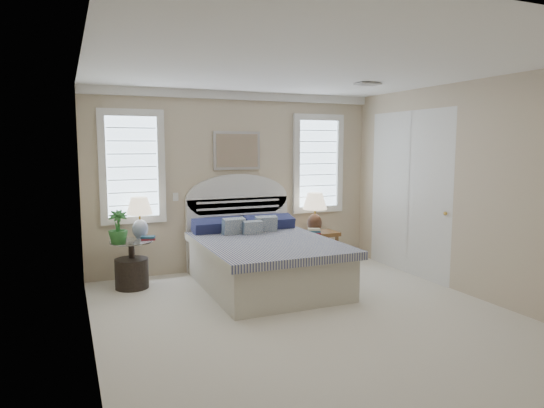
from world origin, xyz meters
The scene contains 21 objects.
floor centered at (0.00, 0.00, 0.00)m, with size 4.50×5.00×0.01m, color silver.
ceiling centered at (0.00, 0.00, 2.70)m, with size 4.50×5.00×0.01m, color white.
wall_back centered at (0.00, 2.50, 1.35)m, with size 4.50×0.02×2.70m, color #C8B296.
wall_left centered at (-2.25, 0.00, 1.35)m, with size 0.02×5.00×2.70m, color #C8B296.
wall_right centered at (2.25, 0.00, 1.35)m, with size 0.02×5.00×2.70m, color #C8B296.
crown_molding centered at (0.00, 2.46, 2.64)m, with size 4.50×0.08×0.12m, color white.
hvac_vent centered at (1.20, 0.80, 2.68)m, with size 0.30×0.20×0.02m, color #B2B2B2.
switch_plate centered at (-0.95, 2.48, 1.15)m, with size 0.08×0.01×0.12m, color white.
window_left centered at (-1.55, 2.48, 1.60)m, with size 0.90×0.06×1.60m, color #C9E6FF.
window_right centered at (1.40, 2.48, 1.60)m, with size 0.90×0.06×1.60m, color #C9E6FF.
painting centered at (0.00, 2.46, 1.82)m, with size 0.74×0.04×0.58m, color silver.
closet_door centered at (2.23, 1.20, 1.20)m, with size 0.02×1.80×2.40m, color silver.
bed centered at (0.00, 1.46, 0.39)m, with size 1.72×2.28×1.47m.
side_table_left centered at (-1.65, 2.05, 0.39)m, with size 0.56×0.56×0.63m.
nightstand_right centered at (1.30, 2.15, 0.39)m, with size 0.50×0.40×0.53m.
floor_pot centered at (-1.66, 1.99, 0.20)m, with size 0.44×0.44×0.40m, color black.
lamp_left centered at (-1.51, 2.20, 0.98)m, with size 0.42×0.42×0.57m.
lamp_right centered at (1.20, 2.19, 0.91)m, with size 0.40×0.40×0.63m.
potted_plant centered at (-1.83, 1.90, 0.85)m, with size 0.25×0.25×0.44m, color #2D7134.
books_left centered at (-1.43, 2.02, 0.65)m, with size 0.21×0.17×0.05m.
books_right centered at (1.10, 2.02, 0.57)m, with size 0.25×0.22×0.08m.
Camera 1 is at (-2.42, -4.55, 1.90)m, focal length 32.00 mm.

